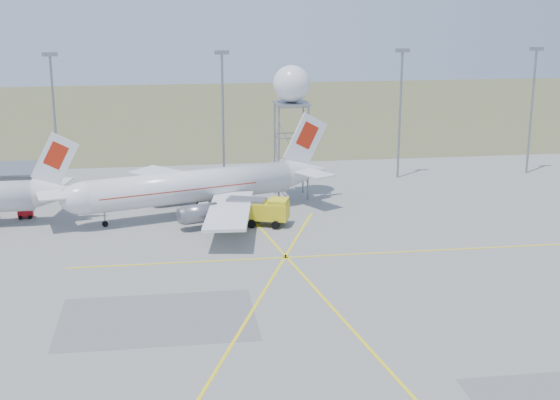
{
  "coord_description": "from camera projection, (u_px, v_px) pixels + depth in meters",
  "views": [
    {
      "loc": [
        -18.4,
        -52.26,
        29.27
      ],
      "look_at": [
        -4.96,
        40.0,
        4.05
      ],
      "focal_mm": 50.0,
      "sensor_mm": 36.0,
      "label": 1
    }
  ],
  "objects": [
    {
      "name": "mast_a",
      "position": [
        54.0,
        110.0,
        115.14
      ],
      "size": [
        2.2,
        0.5,
        20.5
      ],
      "color": "gray",
      "rests_on": "ground"
    },
    {
      "name": "baggage_tug",
      "position": [
        25.0,
        214.0,
        103.14
      ],
      "size": [
        2.0,
        1.63,
        1.5
      ],
      "rotation": [
        0.0,
        0.0,
        0.04
      ],
      "color": "red",
      "rests_on": "ground"
    },
    {
      "name": "radar_tower",
      "position": [
        291.0,
        124.0,
        111.21
      ],
      "size": [
        5.27,
        5.27,
        19.08
      ],
      "color": "gray",
      "rests_on": "ground"
    },
    {
      "name": "fire_truck",
      "position": [
        256.0,
        212.0,
        99.98
      ],
      "size": [
        9.28,
        5.77,
        3.52
      ],
      "rotation": [
        0.0,
        0.0,
        -0.34
      ],
      "color": "yellow",
      "rests_on": "ground"
    },
    {
      "name": "mast_d",
      "position": [
        532.0,
        100.0,
        125.58
      ],
      "size": [
        2.2,
        0.5,
        20.5
      ],
      "color": "gray",
      "rests_on": "ground"
    },
    {
      "name": "airliner_main",
      "position": [
        196.0,
        187.0,
        103.63
      ],
      "size": [
        37.01,
        35.04,
        12.82
      ],
      "rotation": [
        0.0,
        0.0,
        3.44
      ],
      "color": "silver",
      "rests_on": "ground"
    },
    {
      "name": "mast_b",
      "position": [
        223.0,
        106.0,
        118.62
      ],
      "size": [
        2.2,
        0.5,
        20.5
      ],
      "color": "gray",
      "rests_on": "ground"
    },
    {
      "name": "ground",
      "position": [
        418.0,
        382.0,
        60.12
      ],
      "size": [
        400.0,
        400.0,
        0.0
      ],
      "primitive_type": "plane",
      "color": "gray",
      "rests_on": "ground"
    },
    {
      "name": "mast_c",
      "position": [
        400.0,
        103.0,
        122.52
      ],
      "size": [
        2.2,
        0.5,
        20.5
      ],
      "color": "gray",
      "rests_on": "ground"
    },
    {
      "name": "grass_strip",
      "position": [
        242.0,
        111.0,
        193.85
      ],
      "size": [
        400.0,
        120.0,
        0.03
      ],
      "primitive_type": "cube",
      "color": "#4F5B32",
      "rests_on": "ground"
    }
  ]
}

